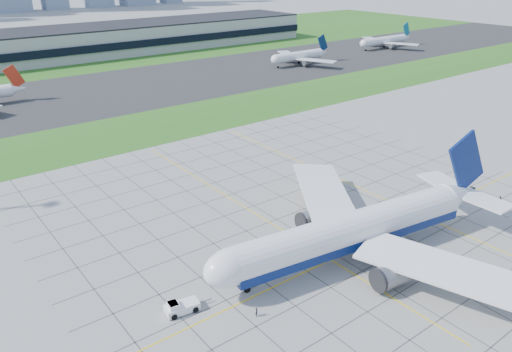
% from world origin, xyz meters
% --- Properties ---
extents(ground, '(1400.00, 1400.00, 0.00)m').
position_xyz_m(ground, '(0.00, 0.00, 0.00)').
color(ground, '#9E9D98').
rests_on(ground, ground).
extents(grass_median, '(700.00, 35.00, 0.04)m').
position_xyz_m(grass_median, '(0.00, 90.00, 0.02)').
color(grass_median, '#26611B').
rests_on(grass_median, ground).
extents(asphalt_taxiway, '(700.00, 75.00, 0.04)m').
position_xyz_m(asphalt_taxiway, '(0.00, 145.00, 0.03)').
color(asphalt_taxiway, '#383838').
rests_on(asphalt_taxiway, ground).
extents(grass_far, '(700.00, 145.00, 0.04)m').
position_xyz_m(grass_far, '(0.00, 255.00, 0.02)').
color(grass_far, '#26611B').
rests_on(grass_far, ground).
extents(apron_markings, '(120.00, 130.00, 0.03)m').
position_xyz_m(apron_markings, '(0.43, 11.09, 0.02)').
color(apron_markings, '#474744').
rests_on(apron_markings, ground).
extents(terminal, '(260.00, 43.00, 15.80)m').
position_xyz_m(terminal, '(40.00, 229.87, 7.89)').
color(terminal, '#B7B7B2').
rests_on(terminal, ground).
extents(airliner, '(63.91, 64.33, 20.18)m').
position_xyz_m(airliner, '(-6.01, -3.48, 5.52)').
color(airliner, white).
rests_on(airliner, ground).
extents(pushback_tug, '(7.91, 3.36, 2.17)m').
position_xyz_m(pushback_tug, '(-39.35, 1.93, 0.97)').
color(pushback_tug, white).
rests_on(pushback_tug, ground).
extents(crew_near, '(0.64, 0.69, 1.59)m').
position_xyz_m(crew_near, '(-30.45, -6.14, 0.80)').
color(crew_near, black).
rests_on(crew_near, ground).
extents(crew_far, '(0.95, 0.95, 1.56)m').
position_xyz_m(crew_far, '(37.46, -8.82, 0.78)').
color(crew_far, black).
rests_on(crew_far, ground).
extents(distant_jet_2, '(36.16, 42.66, 14.08)m').
position_xyz_m(distant_jet_2, '(108.00, 137.48, 4.48)').
color(distant_jet_2, white).
rests_on(distant_jet_2, ground).
extents(distant_jet_3, '(43.05, 42.66, 14.08)m').
position_xyz_m(distant_jet_3, '(184.71, 144.38, 4.49)').
color(distant_jet_3, white).
rests_on(distant_jet_3, ground).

